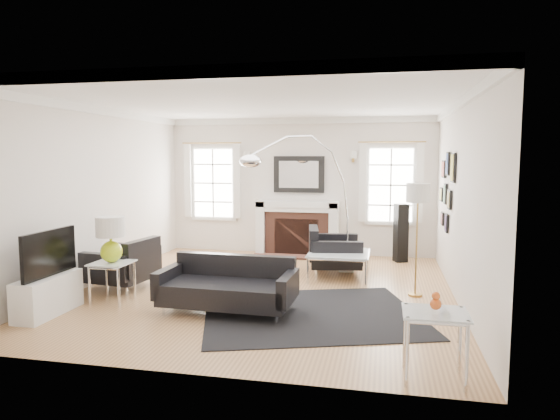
% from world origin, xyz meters
% --- Properties ---
extents(floor, '(6.00, 6.00, 0.00)m').
position_xyz_m(floor, '(0.00, 0.00, 0.00)').
color(floor, '#96673F').
rests_on(floor, ground).
extents(back_wall, '(5.50, 0.04, 2.80)m').
position_xyz_m(back_wall, '(0.00, 3.00, 1.40)').
color(back_wall, silver).
rests_on(back_wall, floor).
extents(front_wall, '(5.50, 0.04, 2.80)m').
position_xyz_m(front_wall, '(0.00, -3.00, 1.40)').
color(front_wall, silver).
rests_on(front_wall, floor).
extents(left_wall, '(0.04, 6.00, 2.80)m').
position_xyz_m(left_wall, '(-2.75, 0.00, 1.40)').
color(left_wall, silver).
rests_on(left_wall, floor).
extents(right_wall, '(0.04, 6.00, 2.80)m').
position_xyz_m(right_wall, '(2.75, 0.00, 1.40)').
color(right_wall, silver).
rests_on(right_wall, floor).
extents(ceiling, '(5.50, 6.00, 0.02)m').
position_xyz_m(ceiling, '(0.00, 0.00, 2.80)').
color(ceiling, white).
rests_on(ceiling, back_wall).
extents(crown_molding, '(5.50, 6.00, 0.12)m').
position_xyz_m(crown_molding, '(0.00, 0.00, 2.74)').
color(crown_molding, white).
rests_on(crown_molding, back_wall).
extents(fireplace, '(1.70, 0.69, 1.11)m').
position_xyz_m(fireplace, '(0.00, 2.79, 0.54)').
color(fireplace, white).
rests_on(fireplace, floor).
extents(mantel_mirror, '(1.05, 0.07, 0.75)m').
position_xyz_m(mantel_mirror, '(0.00, 2.95, 1.65)').
color(mantel_mirror, black).
rests_on(mantel_mirror, back_wall).
extents(window_left, '(1.24, 0.15, 1.62)m').
position_xyz_m(window_left, '(-1.85, 2.95, 1.46)').
color(window_left, white).
rests_on(window_left, back_wall).
extents(window_right, '(1.24, 0.15, 1.62)m').
position_xyz_m(window_right, '(1.85, 2.95, 1.46)').
color(window_right, white).
rests_on(window_right, back_wall).
extents(gallery_wall, '(0.04, 1.73, 1.29)m').
position_xyz_m(gallery_wall, '(2.72, 1.30, 1.53)').
color(gallery_wall, black).
rests_on(gallery_wall, right_wall).
extents(tv_unit, '(0.35, 1.00, 1.09)m').
position_xyz_m(tv_unit, '(-2.44, -1.70, 0.33)').
color(tv_unit, white).
rests_on(tv_unit, floor).
extents(area_rug, '(3.26, 2.97, 0.01)m').
position_xyz_m(area_rug, '(0.84, -1.00, 0.01)').
color(area_rug, black).
rests_on(area_rug, floor).
extents(sofa, '(1.79, 0.86, 0.57)m').
position_xyz_m(sofa, '(-0.24, -1.08, 0.31)').
color(sofa, black).
rests_on(sofa, floor).
extents(armchair_left, '(0.97, 1.05, 0.64)m').
position_xyz_m(armchair_left, '(-2.14, -0.32, 0.36)').
color(armchair_left, black).
rests_on(armchair_left, floor).
extents(armchair_right, '(1.01, 1.10, 0.66)m').
position_xyz_m(armchair_right, '(0.86, 1.34, 0.37)').
color(armchair_right, black).
rests_on(armchair_right, floor).
extents(coffee_table, '(0.99, 0.99, 0.44)m').
position_xyz_m(coffee_table, '(1.02, 0.97, 0.41)').
color(coffee_table, silver).
rests_on(coffee_table, floor).
extents(side_table_left, '(0.51, 0.51, 0.56)m').
position_xyz_m(side_table_left, '(-1.94, -1.03, 0.45)').
color(side_table_left, silver).
rests_on(side_table_left, floor).
extents(nesting_table, '(0.57, 0.48, 0.63)m').
position_xyz_m(nesting_table, '(2.20, -2.65, 0.51)').
color(nesting_table, silver).
rests_on(nesting_table, floor).
extents(gourd_lamp, '(0.40, 0.40, 0.64)m').
position_xyz_m(gourd_lamp, '(-1.94, -1.03, 0.93)').
color(gourd_lamp, '#BCDB1B').
rests_on(gourd_lamp, side_table_left).
extents(orange_vase, '(0.10, 0.10, 0.16)m').
position_xyz_m(orange_vase, '(2.20, -2.65, 0.72)').
color(orange_vase, '#D1531A').
rests_on(orange_vase, nesting_table).
extents(arc_floor_lamp, '(1.73, 1.61, 2.46)m').
position_xyz_m(arc_floor_lamp, '(0.39, 0.99, 1.33)').
color(arc_floor_lamp, white).
rests_on(arc_floor_lamp, floor).
extents(stick_floor_lamp, '(0.33, 0.33, 1.63)m').
position_xyz_m(stick_floor_lamp, '(2.20, 0.15, 1.42)').
color(stick_floor_lamp, '#A57D39').
rests_on(stick_floor_lamp, floor).
extents(speaker_tower, '(0.29, 0.29, 1.12)m').
position_xyz_m(speaker_tower, '(2.06, 2.55, 0.56)').
color(speaker_tower, black).
rests_on(speaker_tower, floor).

